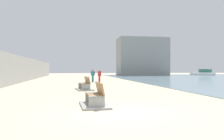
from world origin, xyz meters
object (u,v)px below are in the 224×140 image
at_px(bench_far, 85,87).
at_px(boat_far_left, 203,73).
at_px(bench_near, 95,100).
at_px(person_standing, 93,75).
at_px(person_walking, 99,75).

height_order(bench_far, boat_far_left, boat_far_left).
height_order(bench_near, person_standing, person_standing).
xyz_separation_m(bench_near, person_walking, (2.05, 15.57, 0.65)).
xyz_separation_m(person_standing, boat_far_left, (28.56, 23.33, -0.29)).
relative_size(person_standing, boat_far_left, 0.22).
distance_m(bench_far, boat_far_left, 44.78).
bearing_deg(boat_far_left, person_walking, -138.12).
distance_m(bench_near, bench_far, 7.47).
bearing_deg(boat_far_left, bench_far, -132.17).
height_order(person_walking, person_standing, person_walking).
distance_m(bench_far, person_walking, 8.38).
bearing_deg(person_walking, boat_far_left, 41.88).
bearing_deg(bench_far, boat_far_left, 47.83).
xyz_separation_m(bench_far, person_standing, (1.50, 9.86, 0.64)).
bearing_deg(bench_near, person_walking, 82.50).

